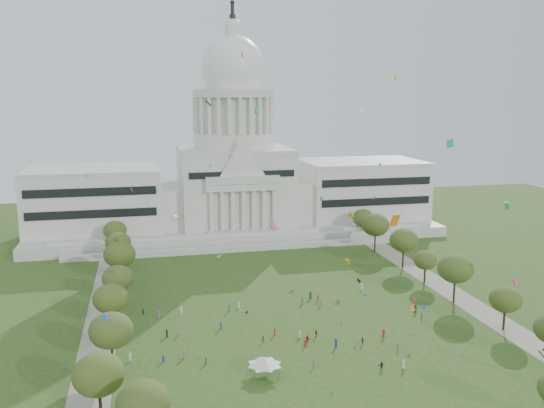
% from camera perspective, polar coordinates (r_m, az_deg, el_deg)
% --- Properties ---
extents(ground, '(400.00, 400.00, 0.00)m').
position_cam_1_polar(ground, '(133.56, 4.42, -13.77)').
color(ground, '#2B4C19').
rests_on(ground, ground).
extents(capitol, '(160.00, 64.50, 91.30)m').
position_cam_1_polar(capitol, '(234.71, -3.73, 2.65)').
color(capitol, beige).
rests_on(capitol, ground).
extents(path_left, '(8.00, 160.00, 0.04)m').
position_cam_1_polar(path_left, '(156.44, -16.41, -10.42)').
color(path_left, gray).
rests_on(path_left, ground).
extents(path_right, '(8.00, 160.00, 0.04)m').
position_cam_1_polar(path_right, '(177.51, 16.57, -7.87)').
color(path_right, gray).
rests_on(path_right, ground).
extents(row_tree_l_0, '(8.85, 8.85, 12.59)m').
position_cam_1_polar(row_tree_l_0, '(105.38, -16.81, -15.88)').
color(row_tree_l_0, black).
rests_on(row_tree_l_0, ground).
extents(row_tree_l_1, '(8.86, 8.86, 12.59)m').
position_cam_1_polar(row_tree_l_1, '(122.32, -15.67, -11.97)').
color(row_tree_l_1, black).
rests_on(row_tree_l_1, ground).
extents(row_tree_r_1, '(7.58, 7.58, 10.78)m').
position_cam_1_polar(row_tree_r_1, '(148.90, 22.14, -8.76)').
color(row_tree_r_1, black).
rests_on(row_tree_r_1, ground).
extents(row_tree_l_2, '(8.42, 8.42, 11.97)m').
position_cam_1_polar(row_tree_l_2, '(141.44, -15.68, -9.01)').
color(row_tree_l_2, black).
rests_on(row_tree_l_2, ground).
extents(row_tree_r_2, '(9.55, 9.55, 13.58)m').
position_cam_1_polar(row_tree_r_2, '(162.46, 17.73, -6.11)').
color(row_tree_r_2, black).
rests_on(row_tree_r_2, ground).
extents(row_tree_l_3, '(8.12, 8.12, 11.55)m').
position_cam_1_polar(row_tree_l_3, '(157.22, -15.05, -7.08)').
color(row_tree_l_3, black).
rests_on(row_tree_l_3, ground).
extents(row_tree_r_3, '(7.01, 7.01, 9.98)m').
position_cam_1_polar(row_tree_r_3, '(177.51, 14.96, -5.40)').
color(row_tree_r_3, black).
rests_on(row_tree_r_3, ground).
extents(row_tree_l_4, '(9.29, 9.29, 13.21)m').
position_cam_1_polar(row_tree_l_4, '(174.62, -14.86, -4.87)').
color(row_tree_l_4, black).
rests_on(row_tree_l_4, ground).
extents(row_tree_r_4, '(9.19, 9.19, 13.06)m').
position_cam_1_polar(row_tree_r_4, '(190.47, 12.93, -3.51)').
color(row_tree_r_4, black).
rests_on(row_tree_r_4, ground).
extents(row_tree_l_5, '(8.33, 8.33, 11.85)m').
position_cam_1_polar(row_tree_l_5, '(192.88, -15.01, -3.70)').
color(row_tree_l_5, black).
rests_on(row_tree_l_5, ground).
extents(row_tree_r_5, '(9.82, 9.82, 13.96)m').
position_cam_1_polar(row_tree_r_5, '(207.62, 10.22, -2.05)').
color(row_tree_r_5, black).
rests_on(row_tree_r_5, ground).
extents(row_tree_l_6, '(8.19, 8.19, 11.64)m').
position_cam_1_polar(row_tree_l_6, '(210.60, -15.29, -2.54)').
color(row_tree_l_6, black).
rests_on(row_tree_l_6, ground).
extents(row_tree_r_6, '(8.42, 8.42, 11.97)m').
position_cam_1_polar(row_tree_r_6, '(225.03, 9.01, -1.39)').
color(row_tree_r_6, black).
rests_on(row_tree_r_6, ground).
extents(near_tree_0, '(8.47, 8.47, 12.04)m').
position_cam_1_polar(near_tree_0, '(96.08, -12.66, -18.70)').
color(near_tree_0, black).
rests_on(near_tree_0, ground).
extents(event_tent, '(8.19, 8.19, 4.04)m').
position_cam_1_polar(event_tent, '(119.14, -0.75, -15.25)').
color(event_tent, '#4C4C4C').
rests_on(event_tent, ground).
extents(person_0, '(1.20, 1.10, 2.07)m').
position_cam_1_polar(person_0, '(155.65, 14.01, -10.01)').
color(person_0, '#26262B').
rests_on(person_0, ground).
extents(person_2, '(0.85, 0.84, 1.52)m').
position_cam_1_polar(person_2, '(151.76, 14.64, -10.70)').
color(person_2, '#994C8C').
rests_on(person_2, ground).
extents(person_3, '(1.00, 1.21, 1.66)m').
position_cam_1_polar(person_3, '(134.86, 8.94, -13.24)').
color(person_3, '#26262B').
rests_on(person_3, ground).
extents(person_4, '(0.79, 1.15, 1.79)m').
position_cam_1_polar(person_4, '(137.30, 4.38, -12.65)').
color(person_4, '#B21E1E').
rests_on(person_4, ground).
extents(person_5, '(1.58, 1.78, 1.86)m').
position_cam_1_polar(person_5, '(134.08, 3.52, -13.22)').
color(person_5, '#B21E1E').
rests_on(person_5, ground).
extents(person_6, '(0.71, 1.02, 1.98)m').
position_cam_1_polar(person_6, '(125.50, 12.90, -15.21)').
color(person_6, silver).
rests_on(person_6, ground).
extents(person_7, '(0.79, 0.85, 1.89)m').
position_cam_1_polar(person_7, '(123.78, 4.16, -15.36)').
color(person_7, '#994C8C').
rests_on(person_7, ground).
extents(person_8, '(0.84, 0.60, 1.59)m').
position_cam_1_polar(person_8, '(134.40, -0.92, -13.20)').
color(person_8, '#B21E1E').
rests_on(person_8, ground).
extents(person_9, '(1.05, 0.96, 1.47)m').
position_cam_1_polar(person_9, '(133.47, 12.38, -13.67)').
color(person_9, '#4C4C51').
rests_on(person_9, ground).
extents(person_10, '(0.67, 1.02, 1.61)m').
position_cam_1_polar(person_10, '(146.12, 6.98, -11.25)').
color(person_10, silver).
rests_on(person_10, ground).
extents(person_11, '(1.55, 0.63, 1.66)m').
position_cam_1_polar(person_11, '(124.39, 10.80, -15.45)').
color(person_11, '#26262B').
rests_on(person_11, ground).
extents(distant_crowd, '(65.15, 37.06, 1.92)m').
position_cam_1_polar(distant_crowd, '(143.89, -1.92, -11.49)').
color(distant_crowd, silver).
rests_on(distant_crowd, ground).
extents(kite_swarm, '(84.67, 101.70, 61.54)m').
position_cam_1_polar(kite_swarm, '(133.80, 3.55, -1.31)').
color(kite_swarm, blue).
rests_on(kite_swarm, ground).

